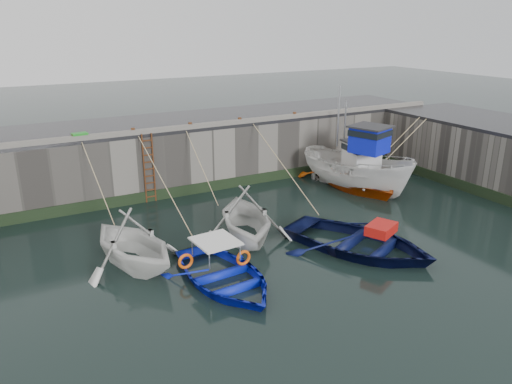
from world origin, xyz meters
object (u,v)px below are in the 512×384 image
bollard_a (74,137)px  bollard_d (240,120)px  boat_near_white (134,265)px  boat_far_orange (354,175)px  boat_far_white (357,170)px  boat_near_blacktrim (245,238)px  bollard_e (295,115)px  bollard_b (133,131)px  boat_near_navy (358,250)px  boat_near_blue (224,282)px  ladder (149,168)px  fish_crate (80,136)px  bollard_c (190,125)px

bollard_a → bollard_d: bearing=0.0°
bollard_a → bollard_d: 7.80m
boat_near_white → boat_far_orange: size_ratio=0.58×
boat_near_white → boat_far_white: (11.89, 2.71, 1.00)m
boat_near_blacktrim → bollard_e: (6.06, 6.05, 3.30)m
boat_far_orange → bollard_b: size_ratio=26.67×
boat_near_navy → bollard_b: 11.07m
boat_near_blue → boat_near_navy: size_ratio=0.83×
boat_near_navy → ladder: bearing=95.5°
boat_near_white → bollard_a: bollard_a is taller
bollard_d → bollard_a: bearing=180.0°
fish_crate → bollard_d: bearing=-6.6°
bollard_a → boat_far_orange: bearing=-11.6°
fish_crate → bollard_c: fish_crate is taller
boat_near_navy → bollard_d: (-0.27, 8.98, 3.30)m
boat_near_white → bollard_b: bollard_b is taller
bollard_b → boat_near_blue: bearing=-88.4°
ladder → bollard_b: bollard_b is taller
boat_near_blacktrim → bollard_d: bearing=82.0°
bollard_c → bollard_d: bearing=0.0°
boat_near_navy → bollard_b: (-5.57, 8.98, 3.30)m
boat_near_white → boat_near_navy: size_ratio=0.78×
boat_far_orange → bollard_e: (-1.99, 2.67, 2.85)m
boat_near_blue → boat_far_orange: 11.95m
boat_near_navy → boat_far_white: 7.04m
boat_far_white → boat_near_navy: bearing=-148.0°
boat_far_orange → bollard_c: size_ratio=26.67×
boat_near_navy → bollard_b: bollard_b is taller
bollard_a → bollard_d: size_ratio=1.00×
boat_near_white → fish_crate: bearing=77.4°
boat_near_white → bollard_b: bearing=57.2°
bollard_b → boat_near_navy: bearing=-58.2°
bollard_c → bollard_e: (5.80, 0.00, 0.00)m
boat_near_white → bollard_e: bollard_e is taller
boat_near_blacktrim → bollard_a: size_ratio=15.89×
ladder → bollard_c: size_ratio=11.43×
boat_near_navy → bollard_e: (2.93, 8.98, 3.30)m
boat_far_white → bollard_d: 6.27m
boat_near_blue → boat_near_white: bearing=126.8°
ladder → fish_crate: bearing=172.1°
boat_near_blacktrim → boat_far_white: bearing=35.8°
ladder → bollard_c: (2.20, 0.34, 1.71)m
boat_far_orange → bollard_e: bearing=135.8°
fish_crate → bollard_c: (4.96, -0.05, -0.00)m
ladder → bollard_d: 5.11m
bollard_e → boat_far_orange: bearing=-53.2°
boat_near_blacktrim → boat_far_orange: 8.74m
bollard_e → boat_near_blacktrim: bearing=-135.0°
bollard_a → boat_near_blue: bearing=-72.7°
boat_near_blue → bollard_a: bollard_a is taller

